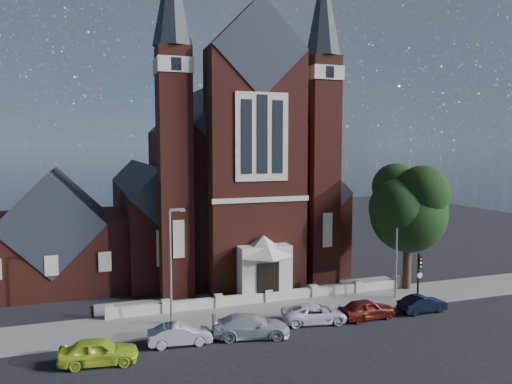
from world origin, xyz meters
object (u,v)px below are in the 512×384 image
church (215,184)px  car_white_suv (315,313)px  car_silver_b (251,326)px  street_lamp_left (172,260)px  car_dark_red (367,309)px  street_lamp_right (398,243)px  traffic_signal (419,271)px  car_lime_van (99,351)px  parish_hall (55,239)px  car_silver_a (180,334)px  street_tree (412,210)px  car_navy (422,304)px

church → car_white_suv: 22.95m
car_silver_b → church: bearing=4.2°
street_lamp_left → car_dark_red: size_ratio=1.94×
car_silver_b → street_lamp_left: bearing=62.7°
street_lamp_right → car_silver_b: street_lamp_right is taller
street_lamp_right → traffic_signal: 2.71m
car_lime_van → car_silver_b: 9.45m
parish_hall → car_lime_van: bearing=-80.6°
church → parish_hall: bearing=-162.8°
traffic_signal → car_silver_a: 19.24m
street_tree → car_white_suv: size_ratio=2.27×
car_white_suv → car_navy: car_white_suv is taller
parish_hall → car_navy: bearing=-33.6°
car_navy → parish_hall: bearing=53.7°
street_lamp_right → traffic_signal: bearing=-60.0°
car_lime_van → street_lamp_right: bearing=-71.3°
street_lamp_right → car_dark_red: size_ratio=1.94×
church → street_lamp_right: size_ratio=4.31×
church → car_dark_red: 23.99m
street_lamp_left → car_silver_a: size_ratio=2.06×
car_navy → car_silver_a: bearing=87.8°
car_lime_van → car_dark_red: 18.35m
street_lamp_right → car_silver_a: (-18.14, -3.47, -3.95)m
parish_hall → street_tree: size_ratio=1.14×
car_dark_red → car_navy: size_ratio=1.10×
car_white_suv → car_lime_van: bearing=107.4°
traffic_signal → car_dark_red: traffic_signal is taller
church → street_tree: (12.60, -17.23, -1.23)m
church → parish_hall: 17.26m
parish_hall → car_lime_van: (3.11, -18.74, -3.27)m
car_navy → street_tree: bearing=-29.5°
traffic_signal → car_white_suv: size_ratio=0.85×
street_tree → traffic_signal: street_tree is taller
church → car_navy: church is taller
car_silver_b → car_lime_van: bearing=109.0°
car_lime_van → parish_hall: bearing=16.5°
car_silver_b → car_white_suv: size_ratio=1.07×
street_lamp_left → traffic_signal: size_ratio=2.02×
street_tree → car_silver_b: 18.10m
street_lamp_right → car_lime_van: 23.78m
parish_hall → car_silver_a: bearing=-65.5°
car_white_suv → car_navy: size_ratio=1.24×
traffic_signal → car_lime_van: 24.17m
car_silver_b → car_dark_red: bearing=-73.5°
parish_hall → traffic_signal: (27.00, -15.57, -1.43)m
car_lime_van → car_silver_b: (9.40, 0.99, -0.01)m
church → car_silver_b: 24.14m
car_white_suv → traffic_signal: bearing=-74.0°
street_tree → traffic_signal: bearing=-115.9°
car_lime_van → traffic_signal: bearing=-75.4°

